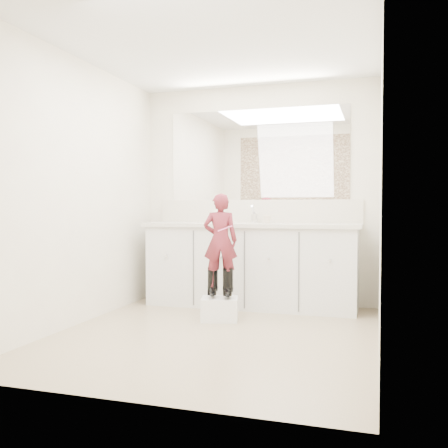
% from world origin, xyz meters
% --- Properties ---
extents(floor, '(3.00, 3.00, 0.00)m').
position_xyz_m(floor, '(0.00, 0.00, 0.00)').
color(floor, '#8F755E').
rests_on(floor, ground).
extents(ceiling, '(3.00, 3.00, 0.00)m').
position_xyz_m(ceiling, '(0.00, 0.00, 2.40)').
color(ceiling, white).
rests_on(ceiling, wall_back).
extents(wall_back, '(2.60, 0.00, 2.60)m').
position_xyz_m(wall_back, '(0.00, 1.50, 1.20)').
color(wall_back, beige).
rests_on(wall_back, floor).
extents(wall_front, '(2.60, 0.00, 2.60)m').
position_xyz_m(wall_front, '(0.00, -1.50, 1.20)').
color(wall_front, beige).
rests_on(wall_front, floor).
extents(wall_left, '(0.00, 3.00, 3.00)m').
position_xyz_m(wall_left, '(-1.30, 0.00, 1.20)').
color(wall_left, beige).
rests_on(wall_left, floor).
extents(wall_right, '(0.00, 3.00, 3.00)m').
position_xyz_m(wall_right, '(1.30, 0.00, 1.20)').
color(wall_right, beige).
rests_on(wall_right, floor).
extents(vanity_cabinet, '(2.20, 0.55, 0.85)m').
position_xyz_m(vanity_cabinet, '(0.00, 1.23, 0.42)').
color(vanity_cabinet, silver).
rests_on(vanity_cabinet, floor).
extents(countertop, '(2.28, 0.58, 0.04)m').
position_xyz_m(countertop, '(0.00, 1.21, 0.87)').
color(countertop, beige).
rests_on(countertop, vanity_cabinet).
extents(backsplash, '(2.28, 0.03, 0.25)m').
position_xyz_m(backsplash, '(0.00, 1.49, 1.02)').
color(backsplash, beige).
rests_on(backsplash, countertop).
extents(mirror, '(2.00, 0.02, 1.00)m').
position_xyz_m(mirror, '(0.00, 1.49, 1.64)').
color(mirror, white).
rests_on(mirror, wall_back).
extents(dot_panel, '(2.00, 0.01, 1.20)m').
position_xyz_m(dot_panel, '(0.00, -1.49, 1.65)').
color(dot_panel, '#472819').
rests_on(dot_panel, wall_front).
extents(faucet, '(0.08, 0.08, 0.10)m').
position_xyz_m(faucet, '(0.00, 1.38, 0.94)').
color(faucet, silver).
rests_on(faucet, countertop).
extents(cup, '(0.11, 0.11, 0.08)m').
position_xyz_m(cup, '(0.17, 1.21, 0.93)').
color(cup, beige).
rests_on(cup, countertop).
extents(soap_bottle, '(0.10, 0.10, 0.20)m').
position_xyz_m(soap_bottle, '(-0.38, 1.23, 0.99)').
color(soap_bottle, white).
rests_on(soap_bottle, countertop).
extents(step_stool, '(0.39, 0.35, 0.21)m').
position_xyz_m(step_stool, '(-0.12, 0.51, 0.11)').
color(step_stool, white).
rests_on(step_stool, floor).
extents(boot_left, '(0.14, 0.20, 0.28)m').
position_xyz_m(boot_left, '(-0.20, 0.53, 0.35)').
color(boot_left, black).
rests_on(boot_left, step_stool).
extents(boot_right, '(0.14, 0.20, 0.28)m').
position_xyz_m(boot_right, '(-0.05, 0.53, 0.35)').
color(boot_right, black).
rests_on(boot_right, step_stool).
extents(toddler, '(0.36, 0.28, 0.87)m').
position_xyz_m(toddler, '(-0.12, 0.53, 0.75)').
color(toddler, '#B23644').
rests_on(toddler, step_stool).
extents(toothbrush, '(0.13, 0.04, 0.06)m').
position_xyz_m(toothbrush, '(-0.05, 0.45, 0.86)').
color(toothbrush, pink).
rests_on(toothbrush, toddler).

